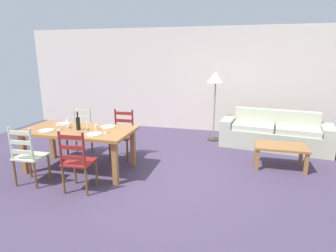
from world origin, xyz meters
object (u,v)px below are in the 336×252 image
(wine_glass_near_left, at_px, (58,124))
(wine_glass_near_right, at_px, (105,127))
(couch, at_px, (274,134))
(dining_chair_far_left, at_px, (80,131))
(coffee_cup_primary, at_px, (97,127))
(coffee_table, at_px, (281,149))
(dining_chair_near_right, at_px, (77,161))
(wine_bottle, at_px, (78,123))
(wine_glass_far_left, at_px, (67,120))
(dining_chair_near_left, at_px, (28,156))
(dining_chair_far_right, at_px, (122,134))
(dining_table, at_px, (79,134))
(standing_lamp, at_px, (216,81))

(wine_glass_near_left, bearing_deg, wine_glass_near_right, 0.80)
(couch, bearing_deg, wine_glass_near_right, -141.17)
(dining_chair_far_left, bearing_deg, coffee_cup_primary, -41.96)
(coffee_table, bearing_deg, couch, 88.74)
(dining_chair_near_right, distance_m, wine_bottle, 0.89)
(dining_chair_far_left, distance_m, wine_glass_far_left, 0.73)
(wine_glass_near_right, height_order, coffee_cup_primary, wine_glass_near_right)
(wine_glass_near_right, relative_size, wine_glass_far_left, 1.00)
(wine_glass_far_left, xyz_separation_m, coffee_cup_primary, (0.62, -0.08, -0.07))
(wine_glass_far_left, bearing_deg, wine_bottle, -27.20)
(wine_bottle, distance_m, coffee_cup_primary, 0.32)
(coffee_cup_primary, bearing_deg, dining_chair_far_left, 138.04)
(wine_glass_near_right, relative_size, coffee_cup_primary, 1.79)
(dining_chair_near_right, bearing_deg, coffee_table, 29.81)
(wine_bottle, distance_m, wine_glass_near_right, 0.55)
(dining_chair_far_left, distance_m, coffee_cup_primary, 1.08)
(dining_chair_near_left, distance_m, dining_chair_far_left, 1.46)
(dining_chair_far_right, xyz_separation_m, couch, (2.99, 1.47, -0.19))
(wine_glass_near_right, bearing_deg, dining_table, 168.33)
(dining_chair_far_left, xyz_separation_m, wine_glass_near_right, (1.02, -0.86, 0.38))
(wine_glass_far_left, bearing_deg, wine_glass_near_right, -15.89)
(dining_table, xyz_separation_m, wine_glass_near_left, (-0.30, -0.13, 0.20))
(dining_chair_far_left, distance_m, coffee_table, 3.90)
(dining_chair_near_right, distance_m, coffee_cup_primary, 0.85)
(coffee_cup_primary, distance_m, coffee_table, 3.30)
(dining_chair_near_right, bearing_deg, wine_glass_far_left, 129.49)
(dining_chair_near_right, height_order, couch, dining_chair_near_right)
(dining_chair_far_left, bearing_deg, wine_bottle, -58.71)
(wine_glass_near_right, height_order, coffee_table, wine_glass_near_right)
(dining_chair_near_left, height_order, couch, dining_chair_near_left)
(wine_bottle, bearing_deg, couch, 33.21)
(dining_chair_near_left, height_order, coffee_cup_primary, dining_chair_near_left)
(dining_table, distance_m, coffee_cup_primary, 0.36)
(dining_chair_near_right, relative_size, standing_lamp, 0.59)
(coffee_cup_primary, bearing_deg, couch, 34.59)
(dining_chair_near_right, distance_m, wine_glass_near_right, 0.74)
(dining_chair_far_left, height_order, standing_lamp, standing_lamp)
(dining_chair_near_right, height_order, dining_chair_far_right, same)
(dining_chair_near_left, relative_size, dining_chair_far_left, 1.00)
(couch, distance_m, coffee_table, 1.22)
(dining_chair_near_left, bearing_deg, wine_glass_near_right, 30.51)
(dining_chair_near_right, xyz_separation_m, wine_glass_near_right, (0.16, 0.62, 0.38))
(dining_table, relative_size, standing_lamp, 1.16)
(dining_chair_far_right, relative_size, standing_lamp, 0.59)
(dining_chair_near_right, height_order, standing_lamp, standing_lamp)
(dining_chair_far_left, bearing_deg, dining_table, -59.11)
(dining_chair_near_right, relative_size, wine_glass_near_left, 5.96)
(dining_chair_far_right, relative_size, wine_glass_near_left, 5.96)
(dining_table, bearing_deg, coffee_cup_primary, 7.98)
(dining_chair_near_right, bearing_deg, standing_lamp, 61.53)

